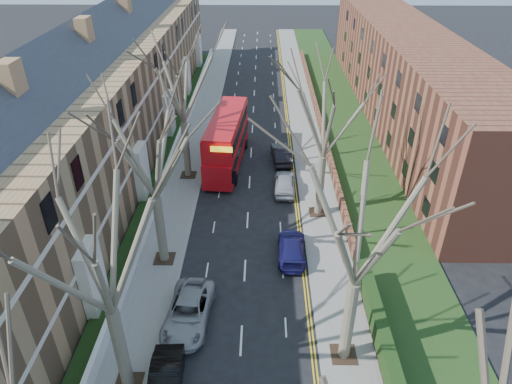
{
  "coord_description": "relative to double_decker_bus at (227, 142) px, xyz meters",
  "views": [
    {
      "loc": [
        1.11,
        -8.79,
        20.94
      ],
      "look_at": [
        0.68,
        20.81,
        2.74
      ],
      "focal_mm": 32.0,
      "sensor_mm": 36.0,
      "label": 1
    }
  ],
  "objects": [
    {
      "name": "car_left_mid",
      "position": [
        -1.45,
        -24.89,
        -1.63
      ],
      "size": [
        1.83,
        4.57,
        1.48
      ],
      "primitive_type": "imported",
      "rotation": [
        0.0,
        0.0,
        0.06
      ],
      "color": "black",
      "rests_on": "ground"
    },
    {
      "name": "car_right_far",
      "position": [
        5.23,
        0.68,
        -1.59
      ],
      "size": [
        2.09,
        4.89,
        1.57
      ],
      "primitive_type": "imported",
      "rotation": [
        0.0,
        0.0,
        3.23
      ],
      "color": "black",
      "rests_on": "ground"
    },
    {
      "name": "tree_left_mid",
      "position": [
        -3.48,
        -24.51,
        7.18
      ],
      "size": [
        10.5,
        10.5,
        14.71
      ],
      "color": "brown",
      "rests_on": "ground"
    },
    {
      "name": "front_wall_left",
      "position": [
        -5.43,
        0.49,
        -1.75
      ],
      "size": [
        0.3,
        78.0,
        1.0
      ],
      "color": "white",
      "rests_on": "ground"
    },
    {
      "name": "tree_right_far",
      "position": [
        7.92,
        -8.51,
        6.87
      ],
      "size": [
        10.15,
        10.15,
        14.22
      ],
      "color": "brown",
      "rests_on": "ground"
    },
    {
      "name": "flats_right",
      "position": [
        19.68,
        12.49,
        2.61
      ],
      "size": [
        13.97,
        54.0,
        10.0
      ],
      "color": "brown",
      "rests_on": "ground"
    },
    {
      "name": "pavement_right",
      "position": [
        8.22,
        8.49,
        -2.31
      ],
      "size": [
        3.0,
        102.0,
        0.12
      ],
      "primitive_type": "cube",
      "color": "slate",
      "rests_on": "ground"
    },
    {
      "name": "terrace_left",
      "position": [
        -11.42,
        0.49,
        3.16
      ],
      "size": [
        9.7,
        78.0,
        13.6
      ],
      "color": "#9B744F",
      "rests_on": "ground"
    },
    {
      "name": "tree_left_dist",
      "position": [
        -3.48,
        -2.51,
        7.18
      ],
      "size": [
        10.5,
        10.5,
        14.71
      ],
      "color": "brown",
      "rests_on": "ground"
    },
    {
      "name": "car_right_mid",
      "position": [
        5.36,
        -4.89,
        -1.61
      ],
      "size": [
        2.03,
        4.58,
        1.53
      ],
      "primitive_type": "imported",
      "rotation": [
        0.0,
        0.0,
        3.09
      ],
      "color": "#9FA1A8",
      "rests_on": "ground"
    },
    {
      "name": "car_right_near",
      "position": [
        5.47,
        -13.87,
        -1.69
      ],
      "size": [
        2.1,
        4.81,
        1.38
      ],
      "primitive_type": "imported",
      "rotation": [
        0.0,
        0.0,
        3.11
      ],
      "color": "navy",
      "rests_on": "ground"
    },
    {
      "name": "double_decker_bus",
      "position": [
        0.0,
        0.0,
        0.0
      ],
      "size": [
        3.68,
        11.75,
        4.81
      ],
      "rotation": [
        0.0,
        0.0,
        3.05
      ],
      "color": "#B00C12",
      "rests_on": "ground"
    },
    {
      "name": "tree_right_mid",
      "position": [
        7.92,
        -22.51,
        7.18
      ],
      "size": [
        10.5,
        10.5,
        14.71
      ],
      "color": "brown",
      "rests_on": "ground"
    },
    {
      "name": "grass_verge_right",
      "position": [
        12.72,
        8.49,
        -2.22
      ],
      "size": [
        6.0,
        102.0,
        0.06
      ],
      "color": "#213B15",
      "rests_on": "ground"
    },
    {
      "name": "pavement_left",
      "position": [
        -3.78,
        8.49,
        -2.31
      ],
      "size": [
        3.0,
        102.0,
        0.12
      ],
      "primitive_type": "cube",
      "color": "slate",
      "rests_on": "ground"
    },
    {
      "name": "tree_left_far",
      "position": [
        -3.48,
        -14.51,
        6.87
      ],
      "size": [
        10.15,
        10.15,
        14.22
      ],
      "color": "brown",
      "rests_on": "ground"
    },
    {
      "name": "car_left_far",
      "position": [
        -0.95,
        -20.08,
        -1.61
      ],
      "size": [
        2.92,
        5.64,
        1.52
      ],
      "primitive_type": "imported",
      "rotation": [
        0.0,
        0.0,
        -0.07
      ],
      "color": "gray",
      "rests_on": "ground"
    }
  ]
}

